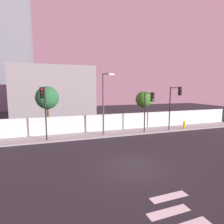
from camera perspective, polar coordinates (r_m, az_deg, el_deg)
name	(u,v)px	position (r m, az deg, el deg)	size (l,w,h in m)	color
ground_plane	(135,167)	(11.68, 7.05, -16.80)	(80.00, 80.00, 0.00)	#26242A
sidewalk	(100,134)	(18.97, -3.81, -7.00)	(36.00, 2.40, 0.15)	#989898
perimeter_wall	(97,123)	(19.98, -4.78, -3.41)	(36.00, 0.18, 1.80)	silver
crosswalk_marking	(179,219)	(8.18, 20.25, -28.74)	(2.64, 3.05, 0.01)	silver
traffic_light_left	(44,102)	(16.52, -20.53, 2.82)	(0.40, 1.48, 4.73)	black
traffic_light_center	(149,103)	(18.85, 11.42, 2.71)	(0.35, 1.80, 4.26)	black
traffic_light_right	(175,99)	(20.87, 19.10, 3.87)	(0.55, 1.46, 4.80)	black
street_lamp_curbside	(104,99)	(17.86, -2.39, 4.02)	(0.74, 1.65, 6.04)	#4C4C51
fire_hydrant	(184,125)	(22.86, 21.59, -3.67)	(0.44, 0.26, 0.85)	gold
roadside_tree_leftmost	(47,98)	(20.48, -19.58, 4.14)	(2.40, 2.40, 5.01)	brown
roadside_tree_midleft	(144,100)	(23.31, 9.85, 3.86)	(2.02, 2.02, 4.43)	brown
low_building_distant	(54,92)	(33.08, -17.53, 6.11)	(13.34, 6.00, 8.52)	gray
tower_on_skyline	(13,40)	(46.75, -28.61, 19.06)	(7.45, 5.00, 29.92)	gray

